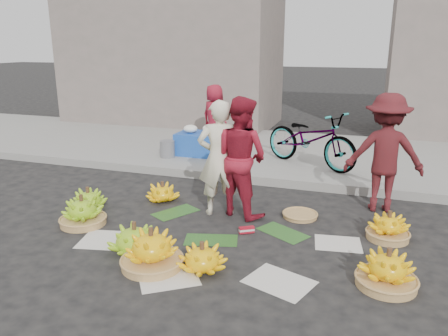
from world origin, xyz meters
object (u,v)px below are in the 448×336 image
(vendor_cream, at_px, (219,158))
(flower_table, at_px, (204,142))
(bicycle, at_px, (311,139))
(banana_bunch_0, at_px, (82,212))
(banana_bunch_4, at_px, (387,270))

(vendor_cream, xyz_separation_m, flower_table, (-1.25, 2.66, -0.43))
(flower_table, height_order, bicycle, bicycle)
(banana_bunch_0, height_order, flower_table, flower_table)
(vendor_cream, bearing_deg, flower_table, -92.61)
(banana_bunch_0, bearing_deg, vendor_cream, 31.35)
(banana_bunch_0, distance_m, vendor_cream, 1.97)
(banana_bunch_0, bearing_deg, bicycle, 53.88)
(banana_bunch_0, relative_size, flower_table, 0.59)
(banana_bunch_0, bearing_deg, flower_table, 84.52)
(banana_bunch_4, height_order, vendor_cream, vendor_cream)
(banana_bunch_4, bearing_deg, bicycle, 108.68)
(banana_bunch_0, xyz_separation_m, flower_table, (0.35, 3.63, 0.20))
(vendor_cream, bearing_deg, banana_bunch_0, 3.58)
(banana_bunch_0, distance_m, banana_bunch_4, 3.85)
(flower_table, xyz_separation_m, bicycle, (2.19, -0.15, 0.26))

